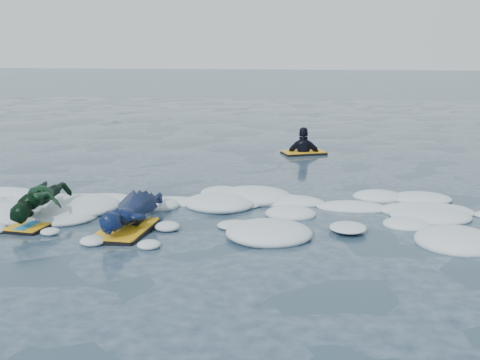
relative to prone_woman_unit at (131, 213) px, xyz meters
name	(u,v)px	position (x,y,z in m)	size (l,w,h in m)	color
ground	(145,230)	(0.20, -0.02, -0.22)	(120.00, 120.00, 0.00)	#19313D
foam_band	(164,210)	(0.20, 1.01, -0.22)	(12.00, 3.10, 0.30)	silver
prone_woman_unit	(131,213)	(0.00, 0.00, 0.00)	(0.68, 1.69, 0.44)	black
prone_child_unit	(41,204)	(-1.35, 0.10, 0.05)	(0.67, 1.35, 0.53)	black
waiting_rider_unit	(304,159)	(2.15, 6.19, -0.32)	(1.13, 0.90, 1.49)	black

